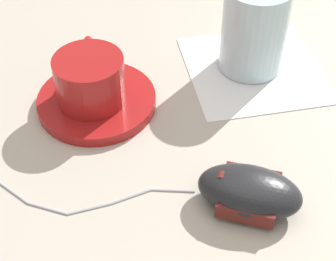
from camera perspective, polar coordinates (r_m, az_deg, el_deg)
The scene contains 7 objects.
ground_plane at distance 0.62m, azimuth 2.56°, elevation 2.77°, with size 3.00×3.00×0.00m, color #B2A899.
saucer at distance 0.62m, azimuth -7.63°, elevation 3.25°, with size 0.14×0.14×0.01m, color maroon.
coffee_cup at distance 0.60m, azimuth -8.37°, elevation 5.72°, with size 0.11×0.08×0.06m.
computer_mouse at distance 0.51m, azimuth 9.32°, elevation -6.67°, with size 0.08×0.11×0.04m.
mouse_cable at distance 0.53m, azimuth -10.11°, elevation -6.90°, with size 0.07×0.23×0.00m.
napkin_under_glass at distance 0.68m, azimuth 9.78°, elevation 6.75°, with size 0.17×0.17×0.00m, color white.
drinking_glass at distance 0.65m, azimuth 9.78°, elevation 11.09°, with size 0.08×0.08×0.11m, color silver.
Camera 1 is at (0.46, -0.00, 0.41)m, focal length 55.00 mm.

